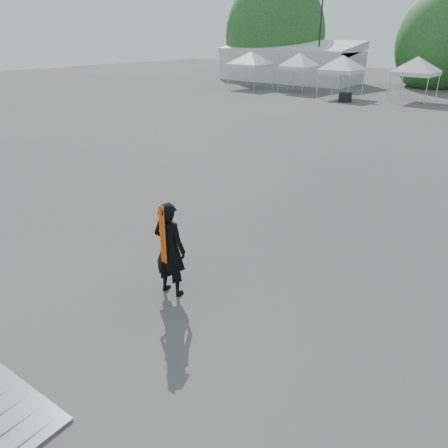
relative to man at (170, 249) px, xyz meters
The scene contains 11 objects.
ground 3.31m from the man, 70.21° to the left, with size 120.00×120.00×0.00m, color #474442.
marquee 43.36m from the man, 118.88° to the left, with size 15.00×6.25×4.23m.
light_pole_west 40.93m from the man, 114.62° to the left, with size 0.60×0.25×10.30m.
tree_far_w 48.08m from the man, 121.33° to the left, with size 4.80×4.80×7.30m.
tree_mid_w 43.61m from the man, 99.17° to the left, with size 4.16×4.16×6.33m.
tent_a 37.01m from the man, 124.01° to the left, with size 4.74×4.74×3.88m.
tent_b 34.94m from the man, 116.67° to the left, with size 3.88×3.88×3.88m.
tent_c 32.12m from the man, 109.97° to the left, with size 4.18×4.18×3.88m.
tent_d 32.37m from the man, 99.84° to the left, with size 4.33×4.33×3.88m.
man is the anchor object (origin of this frame).
crate_west 29.35m from the man, 108.52° to the left, with size 0.91×0.71×0.71m, color black.
Camera 1 is at (4.92, -8.39, 5.16)m, focal length 35.00 mm.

